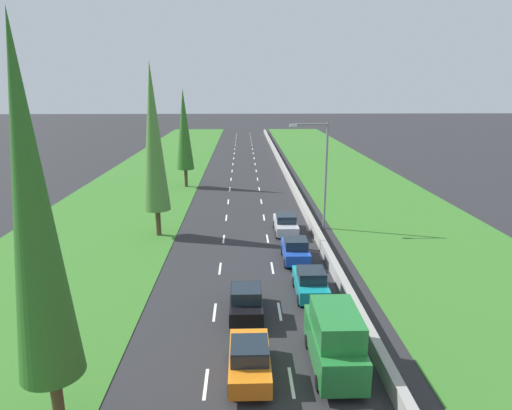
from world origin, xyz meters
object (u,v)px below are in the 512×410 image
at_px(poplar_tree_nearest, 32,209).
at_px(teal_hatchback_right_lane, 310,283).
at_px(street_light_mast, 322,168).
at_px(black_hatchback_centre_lane, 246,301).
at_px(green_van_right_lane, 335,339).
at_px(blue_hatchback_right_lane, 295,250).
at_px(orange_hatchback_centre_lane, 250,359).
at_px(poplar_tree_third, 184,130).
at_px(poplar_tree_second, 153,138).
at_px(silver_sedan_right_lane, 286,223).

bearing_deg(poplar_tree_nearest, teal_hatchback_right_lane, 43.82).
bearing_deg(street_light_mast, black_hatchback_centre_lane, -113.29).
bearing_deg(poplar_tree_nearest, green_van_right_lane, 16.57).
bearing_deg(poplar_tree_nearest, black_hatchback_centre_lane, 49.34).
xyz_separation_m(teal_hatchback_right_lane, blue_hatchback_right_lane, (-0.25, 5.36, 0.00)).
relative_size(black_hatchback_centre_lane, street_light_mast, 0.43).
xyz_separation_m(orange_hatchback_centre_lane, poplar_tree_third, (-7.13, 37.22, 6.04)).
height_order(poplar_tree_second, street_light_mast, poplar_tree_second).
bearing_deg(silver_sedan_right_lane, blue_hatchback_right_lane, -89.22).
xyz_separation_m(green_van_right_lane, teal_hatchback_right_lane, (0.02, 6.90, -0.56)).
relative_size(orange_hatchback_centre_lane, poplar_tree_third, 0.33).
bearing_deg(poplar_tree_second, blue_hatchback_right_lane, -29.54).
relative_size(teal_hatchback_right_lane, poplar_tree_nearest, 0.28).
xyz_separation_m(orange_hatchback_centre_lane, street_light_mast, (6.33, 20.13, 4.40)).
relative_size(silver_sedan_right_lane, poplar_tree_third, 0.39).
height_order(black_hatchback_centre_lane, blue_hatchback_right_lane, same).
bearing_deg(teal_hatchback_right_lane, poplar_tree_second, 133.55).
height_order(poplar_tree_nearest, poplar_tree_third, poplar_tree_nearest).
distance_m(orange_hatchback_centre_lane, black_hatchback_centre_lane, 5.20).
bearing_deg(street_light_mast, silver_sedan_right_lane, -160.30).
xyz_separation_m(silver_sedan_right_lane, poplar_tree_nearest, (-10.07, -21.63, 7.23)).
bearing_deg(black_hatchback_centre_lane, green_van_right_lane, -51.69).
xyz_separation_m(teal_hatchback_right_lane, silver_sedan_right_lane, (-0.34, 11.63, -0.02)).
bearing_deg(poplar_tree_second, black_hatchback_centre_lane, -62.53).
relative_size(black_hatchback_centre_lane, green_van_right_lane, 0.80).
height_order(blue_hatchback_right_lane, silver_sedan_right_lane, blue_hatchback_right_lane).
distance_m(black_hatchback_centre_lane, blue_hatchback_right_lane, 8.32).
height_order(orange_hatchback_centre_lane, poplar_tree_nearest, poplar_tree_nearest).
distance_m(silver_sedan_right_lane, poplar_tree_third, 21.82).
bearing_deg(green_van_right_lane, poplar_tree_nearest, -163.43).
bearing_deg(poplar_tree_second, teal_hatchback_right_lane, -46.45).
distance_m(poplar_tree_nearest, poplar_tree_second, 21.30).
xyz_separation_m(green_van_right_lane, silver_sedan_right_lane, (-0.32, 18.53, -0.59)).
bearing_deg(black_hatchback_centre_lane, orange_hatchback_centre_lane, -88.91).
xyz_separation_m(green_van_right_lane, poplar_tree_nearest, (-10.40, -3.09, 6.64)).
distance_m(teal_hatchback_right_lane, poplar_tree_second, 17.12).
relative_size(green_van_right_lane, poplar_tree_second, 0.36).
height_order(orange_hatchback_centre_lane, teal_hatchback_right_lane, same).
height_order(green_van_right_lane, street_light_mast, street_light_mast).
bearing_deg(black_hatchback_centre_lane, poplar_tree_third, 102.39).
xyz_separation_m(black_hatchback_centre_lane, poplar_tree_third, (-7.03, 32.02, 6.04)).
distance_m(orange_hatchback_centre_lane, silver_sedan_right_lane, 19.32).
relative_size(orange_hatchback_centre_lane, street_light_mast, 0.43).
height_order(orange_hatchback_centre_lane, blue_hatchback_right_lane, same).
bearing_deg(poplar_tree_nearest, orange_hatchback_centre_lane, 20.85).
bearing_deg(poplar_tree_third, blue_hatchback_right_lane, -66.76).
distance_m(blue_hatchback_right_lane, silver_sedan_right_lane, 6.28).
height_order(black_hatchback_centre_lane, street_light_mast, street_light_mast).
height_order(black_hatchback_centre_lane, silver_sedan_right_lane, black_hatchback_centre_lane).
bearing_deg(poplar_tree_third, silver_sedan_right_lane, -60.19).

